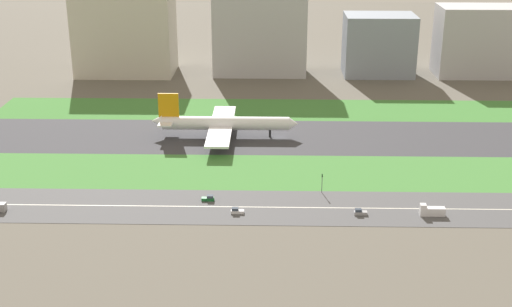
{
  "coord_description": "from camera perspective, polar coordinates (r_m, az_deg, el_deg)",
  "views": [
    {
      "loc": [
        -3.66,
        -289.48,
        102.42
      ],
      "look_at": [
        -9.49,
        -36.5,
        6.0
      ],
      "focal_mm": 48.53,
      "sensor_mm": 36.0,
      "label": 1
    }
  ],
  "objects": [
    {
      "name": "highway_centerline",
      "position": [
        239.47,
        2.07,
        -4.45
      ],
      "size": [
        266.0,
        0.5,
        0.01
      ],
      "primitive_type": "cube",
      "color": "silver",
      "rests_on": "highway"
    },
    {
      "name": "car_2",
      "position": [
        234.85,
        -1.59,
        -4.76
      ],
      "size": [
        4.4,
        1.8,
        2.0
      ],
      "rotation": [
        0.0,
        0.0,
        3.14
      ],
      "color": "silver",
      "rests_on": "highway"
    },
    {
      "name": "office_tower",
      "position": [
        417.05,
        10.08,
        8.81
      ],
      "size": [
        40.61,
        27.75,
        35.31
      ],
      "primitive_type": "cube",
      "color": "gray",
      "rests_on": "ground_plane"
    },
    {
      "name": "cargo_warehouse",
      "position": [
        429.79,
        18.16,
        8.8
      ],
      "size": [
        53.0,
        27.09,
        40.4
      ],
      "primitive_type": "cube",
      "color": "#B2B2B7",
      "rests_on": "ground_plane"
    },
    {
      "name": "airliner",
      "position": [
        305.82,
        -2.83,
        2.5
      ],
      "size": [
        65.0,
        56.0,
        19.7
      ],
      "color": "white",
      "rests_on": "runway"
    },
    {
      "name": "hangar_building",
      "position": [
        410.45,
        0.31,
        10.33
      ],
      "size": [
        54.4,
        25.05,
        54.9
      ],
      "primitive_type": "cube",
      "color": "#B2B2B7",
      "rests_on": "ground_plane"
    },
    {
      "name": "traffic_light",
      "position": [
        250.26,
        5.46,
        -2.33
      ],
      "size": [
        0.36,
        0.5,
        7.2
      ],
      "color": "#4C4C51",
      "rests_on": "highway"
    },
    {
      "name": "grass_median_north",
      "position": [
        345.99,
        1.87,
        3.64
      ],
      "size": [
        280.0,
        36.0,
        0.1
      ],
      "primitive_type": "cube",
      "color": "#3D7A33",
      "rests_on": "ground_plane"
    },
    {
      "name": "terminal_building",
      "position": [
        419.89,
        -10.73,
        9.82
      ],
      "size": [
        56.51,
        34.85,
        49.25
      ],
      "primitive_type": "cube",
      "color": "beige",
      "rests_on": "ground_plane"
    },
    {
      "name": "ground_plane",
      "position": [
        307.09,
        1.93,
        1.36
      ],
      "size": [
        800.0,
        800.0,
        0.0
      ],
      "primitive_type": "plane",
      "color": "#5B564C"
    },
    {
      "name": "runway",
      "position": [
        307.07,
        1.93,
        1.37
      ],
      "size": [
        280.0,
        46.0,
        0.1
      ],
      "primitive_type": "cube",
      "color": "#38383D",
      "rests_on": "ground_plane"
    },
    {
      "name": "car_1",
      "position": [
        244.61,
        -3.94,
        -3.71
      ],
      "size": [
        4.4,
        1.8,
        2.0
      ],
      "color": "#19662D",
      "rests_on": "highway"
    },
    {
      "name": "grass_median_south",
      "position": [
        268.77,
        2.0,
        -1.54
      ],
      "size": [
        280.0,
        36.0,
        0.1
      ],
      "primitive_type": "cube",
      "color": "#427F38",
      "rests_on": "ground_plane"
    },
    {
      "name": "car_0",
      "position": [
        236.52,
        8.56,
        -4.81
      ],
      "size": [
        4.4,
        1.8,
        2.0
      ],
      "rotation": [
        0.0,
        0.0,
        3.14
      ],
      "color": "#99999E",
      "rests_on": "highway"
    },
    {
      "name": "highway",
      "position": [
        239.49,
        2.07,
        -4.46
      ],
      "size": [
        280.0,
        28.0,
        0.1
      ],
      "primitive_type": "cube",
      "color": "#4C4C4F",
      "rests_on": "ground_plane"
    },
    {
      "name": "fuel_tank_west",
      "position": [
        458.42,
        1.38,
        8.9
      ],
      "size": [
        22.33,
        22.33,
        14.95
      ],
      "primitive_type": "cylinder",
      "color": "silver",
      "rests_on": "ground_plane"
    },
    {
      "name": "truck_0",
      "position": [
        240.45,
        14.27,
        -4.61
      ],
      "size": [
        8.4,
        2.5,
        4.0
      ],
      "rotation": [
        0.0,
        0.0,
        3.14
      ],
      "color": "silver",
      "rests_on": "highway"
    }
  ]
}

